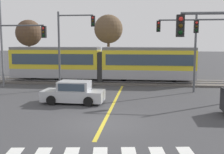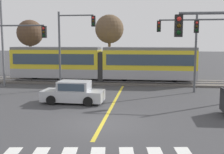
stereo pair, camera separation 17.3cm
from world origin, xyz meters
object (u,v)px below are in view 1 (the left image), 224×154
object	(u,v)px
bare_tree_far_west	(29,33)
bare_tree_west	(108,29)
traffic_light_mid_left	(13,45)
traffic_light_far_left	(70,39)
light_rail_tram	(101,63)
street_lamp_west	(3,31)
traffic_light_far_right	(182,42)
sedan_crossing	(73,93)

from	to	relation	value
bare_tree_far_west	bare_tree_west	world-z (taller)	bare_tree_west
traffic_light_mid_left	bare_tree_far_west	world-z (taller)	bare_tree_far_west
traffic_light_mid_left	traffic_light_far_left	size ratio (longest dim) A/B	0.87
light_rail_tram	street_lamp_west	distance (m)	9.74
traffic_light_far_right	street_lamp_west	distance (m)	16.06
street_lamp_west	traffic_light_far_left	bearing A→B (deg)	-9.15
light_rail_tram	traffic_light_far_left	bearing A→B (deg)	-114.02
traffic_light_far_right	bare_tree_west	world-z (taller)	bare_tree_west
traffic_light_far_left	street_lamp_west	world-z (taller)	street_lamp_west
traffic_light_far_left	bare_tree_far_west	bearing A→B (deg)	128.01
street_lamp_west	bare_tree_far_west	size ratio (longest dim) A/B	1.33
light_rail_tram	sedan_crossing	world-z (taller)	light_rail_tram
street_lamp_west	bare_tree_far_west	world-z (taller)	street_lamp_west
sedan_crossing	traffic_light_mid_left	xyz separation A→B (m)	(-5.35, 2.33, 3.20)
light_rail_tram	traffic_light_mid_left	distance (m)	9.49
traffic_light_far_right	light_rail_tram	bearing A→B (deg)	148.67
traffic_light_far_left	traffic_light_mid_left	bearing A→B (deg)	-143.64
traffic_light_mid_left	traffic_light_far_right	xyz separation A→B (m)	(13.20, 2.77, 0.24)
traffic_light_far_right	bare_tree_far_west	distance (m)	20.40
traffic_light_mid_left	bare_tree_far_west	distance (m)	13.93
traffic_light_mid_left	bare_tree_west	bearing A→B (deg)	65.72
traffic_light_far_right	bare_tree_west	bearing A→B (deg)	126.37
traffic_light_far_left	street_lamp_west	bearing A→B (deg)	170.85
street_lamp_west	bare_tree_far_west	distance (m)	9.44
bare_tree_far_west	street_lamp_west	bearing A→B (deg)	-80.79
traffic_light_far_right	traffic_light_far_left	distance (m)	9.40
light_rail_tram	traffic_light_mid_left	xyz separation A→B (m)	(-5.80, -7.27, 1.85)
traffic_light_mid_left	traffic_light_far_right	size ratio (longest dim) A/B	0.93
sedan_crossing	bare_tree_far_west	distance (m)	18.81
light_rail_tram	traffic_light_far_right	size ratio (longest dim) A/B	2.93
street_lamp_west	light_rail_tram	bearing A→B (deg)	21.61
light_rail_tram	traffic_light_mid_left	size ratio (longest dim) A/B	3.16
traffic_light_far_left	street_lamp_west	xyz separation A→B (m)	(-6.60, 1.06, 0.70)
light_rail_tram	traffic_light_far_right	bearing A→B (deg)	-31.33
traffic_light_mid_left	traffic_light_far_right	distance (m)	13.49
bare_tree_west	street_lamp_west	bearing A→B (deg)	-133.75
traffic_light_mid_left	bare_tree_far_west	size ratio (longest dim) A/B	0.86
traffic_light_mid_left	bare_tree_far_west	xyz separation A→B (m)	(-4.31, 13.19, 1.26)
light_rail_tram	sedan_crossing	bearing A→B (deg)	-92.70
light_rail_tram	traffic_light_mid_left	world-z (taller)	traffic_light_mid_left
bare_tree_far_west	traffic_light_mid_left	bearing A→B (deg)	-71.92
traffic_light_far_right	traffic_light_far_left	bearing A→B (deg)	179.78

